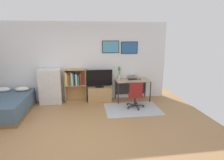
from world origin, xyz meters
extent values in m
plane|color=#A87A4C|center=(0.00, 0.00, 0.00)|extent=(7.20, 7.20, 0.00)
cube|color=white|center=(0.00, 2.43, 1.35)|extent=(6.12, 0.06, 2.70)
cube|color=black|center=(1.07, 2.38, 1.86)|extent=(0.59, 0.02, 0.42)
cube|color=#4C93B7|center=(1.07, 2.37, 1.86)|extent=(0.55, 0.01, 0.38)
cube|color=black|center=(1.74, 2.38, 1.83)|extent=(0.59, 0.02, 0.42)
cube|color=#285B93|center=(1.74, 2.37, 1.83)|extent=(0.55, 0.01, 0.38)
cube|color=#B2B7BC|center=(1.60, 1.25, 0.00)|extent=(1.70, 1.20, 0.01)
cube|color=brown|center=(-2.18, 1.39, 0.05)|extent=(1.34, 1.94, 0.10)
cube|color=#476075|center=(-2.18, 1.39, 0.30)|extent=(1.30, 1.90, 0.40)
ellipsoid|color=white|center=(-2.45, 2.11, 0.56)|extent=(0.44, 0.29, 0.14)
ellipsoid|color=white|center=(-1.88, 2.09, 0.56)|extent=(0.44, 0.29, 0.14)
cube|color=silver|center=(-0.99, 2.16, 0.59)|extent=(0.71, 0.42, 1.18)
cube|color=silver|center=(-0.99, 1.94, 0.12)|extent=(0.67, 0.01, 0.21)
sphere|color=#A59E8C|center=(-0.99, 1.93, 0.12)|extent=(0.03, 0.03, 0.03)
cube|color=silver|center=(-0.99, 1.94, 0.36)|extent=(0.67, 0.01, 0.21)
sphere|color=#A59E8C|center=(-0.99, 1.93, 0.36)|extent=(0.03, 0.03, 0.03)
cube|color=silver|center=(-0.99, 1.94, 0.59)|extent=(0.67, 0.01, 0.21)
sphere|color=#A59E8C|center=(-0.99, 1.93, 0.59)|extent=(0.03, 0.03, 0.03)
cube|color=silver|center=(-0.99, 1.94, 0.82)|extent=(0.67, 0.01, 0.21)
sphere|color=#A59E8C|center=(-0.99, 1.93, 0.82)|extent=(0.03, 0.03, 0.03)
cube|color=silver|center=(-0.99, 1.94, 1.06)|extent=(0.67, 0.01, 0.21)
sphere|color=#A59E8C|center=(-0.99, 1.93, 1.06)|extent=(0.03, 0.03, 0.03)
cube|color=tan|center=(-0.52, 2.22, 0.57)|extent=(0.02, 0.30, 1.13)
cube|color=tan|center=(0.17, 2.22, 0.57)|extent=(0.02, 0.30, 1.13)
cube|color=tan|center=(-0.17, 2.22, 0.01)|extent=(0.71, 0.30, 0.02)
cube|color=tan|center=(-0.17, 2.22, 0.59)|extent=(0.67, 0.30, 0.02)
cube|color=tan|center=(-0.17, 2.22, 1.12)|extent=(0.67, 0.30, 0.02)
cube|color=tan|center=(-0.17, 2.37, 0.57)|extent=(0.71, 0.01, 1.13)
cube|color=white|center=(-0.48, 2.17, 0.83)|extent=(0.03, 0.19, 0.47)
cube|color=gold|center=(-0.45, 2.18, 0.82)|extent=(0.03, 0.19, 0.44)
cube|color=#2D8C4C|center=(-0.41, 2.16, 0.79)|extent=(0.03, 0.17, 0.38)
cube|color=red|center=(-0.38, 2.17, 0.83)|extent=(0.02, 0.17, 0.47)
cube|color=red|center=(-0.36, 2.16, 0.78)|extent=(0.03, 0.17, 0.36)
cube|color=#2D8C4C|center=(-0.32, 2.20, 0.83)|extent=(0.04, 0.24, 0.47)
cube|color=white|center=(-0.28, 2.17, 0.80)|extent=(0.04, 0.18, 0.41)
cube|color=#2D8C4C|center=(-0.24, 2.19, 0.78)|extent=(0.03, 0.22, 0.37)
cube|color=black|center=(-0.20, 2.17, 0.80)|extent=(0.03, 0.17, 0.40)
cube|color=#1E519E|center=(-0.17, 2.19, 0.80)|extent=(0.02, 0.22, 0.41)
cube|color=white|center=(-0.14, 2.18, 0.79)|extent=(0.04, 0.21, 0.38)
cube|color=#1E519E|center=(-0.10, 2.19, 0.80)|extent=(0.02, 0.23, 0.40)
cube|color=#2D8C4C|center=(-0.07, 2.17, 0.77)|extent=(0.04, 0.17, 0.33)
cube|color=black|center=(-0.03, 2.19, 0.81)|extent=(0.03, 0.22, 0.43)
cube|color=red|center=(0.01, 2.19, 0.80)|extent=(0.03, 0.22, 0.41)
cube|color=tan|center=(0.65, 2.17, 0.25)|extent=(0.82, 0.40, 0.50)
cube|color=tan|center=(0.65, 1.97, 0.25)|extent=(0.82, 0.01, 0.02)
cube|color=black|center=(0.65, 2.15, 0.51)|extent=(0.28, 0.16, 0.02)
cube|color=black|center=(0.65, 2.15, 0.54)|extent=(0.06, 0.04, 0.05)
cube|color=black|center=(0.65, 2.15, 0.83)|extent=(0.89, 0.02, 0.56)
cube|color=black|center=(0.65, 2.14, 0.83)|extent=(0.86, 0.01, 0.53)
cube|color=tan|center=(1.80, 2.06, 0.72)|extent=(1.18, 0.62, 0.03)
cube|color=#2D2D30|center=(1.24, 1.78, 0.35)|extent=(0.03, 0.03, 0.71)
cube|color=#2D2D30|center=(2.36, 1.78, 0.35)|extent=(0.03, 0.03, 0.71)
cube|color=#2D2D30|center=(1.24, 2.34, 0.35)|extent=(0.03, 0.03, 0.71)
cube|color=#2D2D30|center=(2.36, 2.34, 0.35)|extent=(0.03, 0.03, 0.71)
cube|color=#2D2D30|center=(1.80, 2.36, 0.39)|extent=(1.12, 0.02, 0.50)
cylinder|color=#232326|center=(1.99, 1.35, 0.03)|extent=(0.05, 0.05, 0.05)
cube|color=#232326|center=(1.85, 1.37, 0.07)|extent=(0.28, 0.07, 0.02)
cylinder|color=#232326|center=(1.84, 1.64, 0.03)|extent=(0.05, 0.05, 0.05)
cube|color=#232326|center=(1.78, 1.51, 0.07)|extent=(0.15, 0.26, 0.02)
cylinder|color=#232326|center=(1.51, 1.59, 0.03)|extent=(0.05, 0.05, 0.05)
cube|color=#232326|center=(1.61, 1.49, 0.07)|extent=(0.22, 0.22, 0.02)
cylinder|color=#232326|center=(1.46, 1.26, 0.03)|extent=(0.05, 0.05, 0.05)
cube|color=#232326|center=(1.59, 1.33, 0.07)|extent=(0.26, 0.15, 0.02)
cylinder|color=#232326|center=(1.76, 1.11, 0.03)|extent=(0.05, 0.05, 0.05)
cube|color=#232326|center=(1.73, 1.25, 0.07)|extent=(0.07, 0.28, 0.02)
cylinder|color=#232326|center=(1.71, 1.39, 0.23)|extent=(0.04, 0.04, 0.30)
cube|color=maroon|center=(1.71, 1.39, 0.40)|extent=(0.50, 0.50, 0.03)
cube|color=maroon|center=(1.68, 1.19, 0.64)|extent=(0.40, 0.10, 0.45)
cube|color=#B7B7BC|center=(1.82, 2.11, 0.75)|extent=(0.40, 0.29, 0.01)
cube|color=black|center=(1.82, 2.10, 0.75)|extent=(0.37, 0.27, 0.00)
cube|color=#B7B7BC|center=(1.80, 2.26, 0.87)|extent=(0.39, 0.27, 0.07)
cube|color=navy|center=(1.80, 2.26, 0.87)|extent=(0.37, 0.25, 0.06)
ellipsoid|color=#262628|center=(2.06, 2.06, 0.76)|extent=(0.06, 0.10, 0.03)
cylinder|color=silver|center=(1.35, 2.26, 0.82)|extent=(0.09, 0.09, 0.16)
cylinder|color=#3D8438|center=(1.37, 2.26, 0.94)|extent=(0.01, 0.01, 0.30)
sphere|color=#308B2C|center=(1.37, 2.26, 1.09)|extent=(0.07, 0.07, 0.07)
cylinder|color=#3D8438|center=(1.36, 2.28, 0.93)|extent=(0.01, 0.01, 0.29)
sphere|color=#308B2C|center=(1.36, 2.28, 1.07)|extent=(0.07, 0.07, 0.07)
cylinder|color=#3D8438|center=(1.34, 2.26, 0.94)|extent=(0.01, 0.01, 0.30)
sphere|color=#308B2C|center=(1.34, 2.26, 1.09)|extent=(0.07, 0.07, 0.07)
cylinder|color=#3D8438|center=(1.34, 2.24, 0.97)|extent=(0.01, 0.01, 0.37)
sphere|color=#308B2C|center=(1.34, 2.24, 1.16)|extent=(0.07, 0.07, 0.07)
cylinder|color=silver|center=(1.51, 2.00, 0.74)|extent=(0.06, 0.06, 0.01)
cylinder|color=silver|center=(1.51, 2.00, 0.80)|extent=(0.01, 0.01, 0.10)
cone|color=silver|center=(1.51, 2.00, 0.88)|extent=(0.07, 0.07, 0.07)
camera|label=1|loc=(0.17, -4.08, 2.22)|focal=29.92mm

